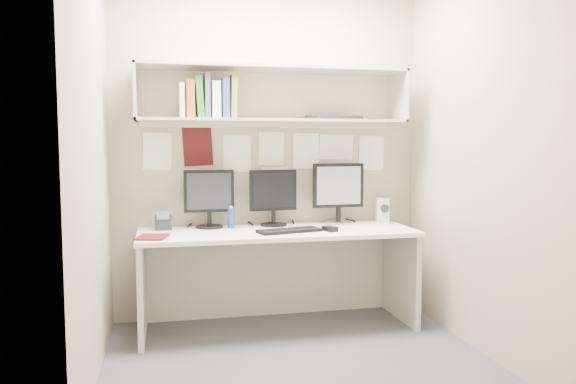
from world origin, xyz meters
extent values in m
cube|color=#434347|center=(0.00, 0.00, 0.00)|extent=(2.40, 2.00, 0.01)
cube|color=tan|center=(0.00, 1.00, 1.30)|extent=(2.40, 0.02, 2.60)
cube|color=tan|center=(0.00, -1.00, 1.30)|extent=(2.40, 0.02, 2.60)
cube|color=tan|center=(-1.20, 0.00, 1.30)|extent=(0.02, 2.00, 2.60)
cube|color=tan|center=(1.20, 0.00, 1.30)|extent=(0.02, 2.00, 2.60)
cube|color=white|center=(0.00, 0.64, 0.71)|extent=(2.00, 0.70, 0.03)
cube|color=#BFB5A6|center=(0.00, 0.97, 0.35)|extent=(1.96, 0.02, 0.70)
cube|color=#BFB5A6|center=(0.00, 0.81, 1.53)|extent=(2.00, 0.38, 0.02)
cube|color=#BFB5A6|center=(0.00, 0.81, 1.91)|extent=(2.00, 0.38, 0.02)
cube|color=#BFB5A6|center=(0.00, 0.99, 1.72)|extent=(2.00, 0.02, 0.40)
cube|color=#BFB5A6|center=(-0.99, 0.81, 1.72)|extent=(0.02, 0.38, 0.40)
cube|color=#BFB5A6|center=(0.99, 0.81, 1.72)|extent=(0.02, 0.38, 0.40)
cylinder|color=black|center=(-0.48, 0.86, 0.74)|extent=(0.20, 0.20, 0.01)
cylinder|color=black|center=(-0.48, 0.86, 0.80)|extent=(0.03, 0.03, 0.10)
cube|color=black|center=(-0.48, 0.87, 1.01)|extent=(0.37, 0.04, 0.32)
cube|color=black|center=(-0.48, 0.85, 1.01)|extent=(0.33, 0.01, 0.27)
cylinder|color=black|center=(0.01, 0.86, 0.74)|extent=(0.20, 0.20, 0.01)
cylinder|color=black|center=(0.01, 0.86, 0.80)|extent=(0.03, 0.03, 0.10)
cube|color=black|center=(0.01, 0.87, 1.00)|extent=(0.37, 0.08, 0.31)
cube|color=black|center=(0.01, 0.85, 1.00)|extent=(0.32, 0.04, 0.27)
cylinder|color=#A5A5AA|center=(0.53, 0.86, 0.74)|extent=(0.22, 0.22, 0.02)
cylinder|color=black|center=(0.53, 0.86, 0.80)|extent=(0.04, 0.04, 0.11)
cube|color=black|center=(0.53, 0.87, 1.03)|extent=(0.41, 0.04, 0.35)
cube|color=silver|center=(0.53, 0.85, 1.03)|extent=(0.36, 0.01, 0.30)
cube|color=black|center=(0.06, 0.53, 0.74)|extent=(0.48, 0.27, 0.02)
cube|color=black|center=(0.35, 0.51, 0.75)|extent=(0.10, 0.13, 0.03)
cube|color=#B7B7B2|center=(0.90, 0.86, 0.83)|extent=(0.12, 0.12, 0.19)
cylinder|color=black|center=(0.90, 0.81, 0.85)|extent=(0.07, 0.02, 0.07)
cylinder|color=#162D99|center=(-0.32, 0.82, 0.80)|extent=(0.05, 0.05, 0.15)
cylinder|color=white|center=(-0.32, 0.82, 0.88)|extent=(0.03, 0.03, 0.02)
cube|color=#580F11|center=(-0.89, 0.49, 0.74)|extent=(0.24, 0.28, 0.01)
cube|color=black|center=(-0.82, 0.84, 0.78)|extent=(0.12, 0.10, 0.11)
cube|color=#4C6659|center=(-0.82, 0.78, 0.84)|extent=(0.09, 0.01, 0.06)
cube|color=white|center=(-0.67, 0.77, 1.66)|extent=(0.03, 0.20, 0.24)
cube|color=#A84B1F|center=(-0.61, 0.77, 1.68)|extent=(0.06, 0.20, 0.27)
cube|color=#276A23|center=(-0.55, 0.77, 1.69)|extent=(0.05, 0.20, 0.30)
cube|color=#4F4F54|center=(-0.49, 0.77, 1.70)|extent=(0.04, 0.20, 0.32)
cube|color=white|center=(-0.43, 0.77, 1.67)|extent=(0.06, 0.20, 0.26)
cube|color=navy|center=(-0.36, 0.77, 1.68)|extent=(0.05, 0.20, 0.29)
cube|color=olive|center=(-0.30, 0.77, 1.70)|extent=(0.04, 0.20, 0.31)
cube|color=black|center=(0.49, 0.84, 1.56)|extent=(0.47, 0.31, 0.03)
camera|label=1|loc=(-0.80, -3.33, 1.36)|focal=35.00mm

